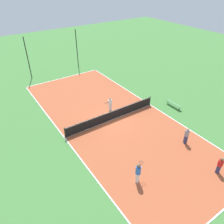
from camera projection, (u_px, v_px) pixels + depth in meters
name	position (u px, v px, depth m)	size (l,w,h in m)	color
ground_plane	(112.00, 120.00, 21.51)	(80.00, 80.00, 0.00)	#47843D
court_surface	(112.00, 120.00, 21.50)	(10.15, 23.77, 0.02)	#B75633
tennis_net	(112.00, 115.00, 21.21)	(9.95, 0.10, 1.04)	black
bench	(174.00, 104.00, 23.30)	(0.36, 1.92, 0.45)	#4C8C4C
player_coach_red	(220.00, 165.00, 15.46)	(0.50, 0.98, 1.43)	navy
player_far_white	(110.00, 103.00, 22.33)	(0.99, 0.59, 1.55)	white
player_near_blue	(138.00, 172.00, 14.68)	(0.97, 0.75, 1.72)	white
player_baseline_gray	(187.00, 135.00, 18.14)	(0.48, 0.48, 1.54)	navy
tennis_ball_near_net	(161.00, 116.00, 21.87)	(0.07, 0.07, 0.07)	#CCE033
tennis_ball_left_sideline	(160.00, 138.00, 19.04)	(0.07, 0.07, 0.07)	#CCE033
tennis_ball_midcourt	(49.00, 84.00, 28.10)	(0.07, 0.07, 0.07)	#CCE033
fence_post_back_left	(28.00, 58.00, 28.27)	(0.12, 0.12, 5.48)	black
fence_post_back_right	(77.00, 49.00, 31.57)	(0.12, 0.12, 5.48)	black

